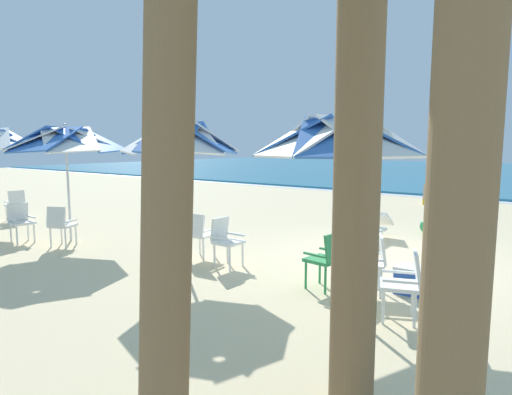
{
  "coord_description": "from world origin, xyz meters",
  "views": [
    {
      "loc": [
        2.75,
        -7.56,
        2.14
      ],
      "look_at": [
        -2.79,
        -0.14,
        1.0
      ],
      "focal_mm": 30.17,
      "sensor_mm": 36.0,
      "label": 1
    }
  ],
  "objects_px": {
    "beach_umbrella_2": "(66,140)",
    "beachgoer_seated": "(429,196)",
    "beach_umbrella_1": "(181,140)",
    "beach_umbrella_0": "(339,138)",
    "sun_lounger_1": "(362,230)",
    "palm_tree_3": "(361,47)",
    "cooler_box": "(413,280)",
    "plastic_chair_3": "(225,238)",
    "plastic_chair_7": "(16,203)",
    "plastic_chair_6": "(61,223)",
    "plastic_chair_2": "(327,257)",
    "plastic_chair_1": "(373,260)",
    "plastic_chair_0": "(405,281)",
    "plastic_chair_4": "(199,232)",
    "beach_ball": "(427,226)",
    "plastic_chair_5": "(21,220)",
    "sun_lounger_0": "(446,242)"
  },
  "relations": [
    {
      "from": "sun_lounger_1",
      "to": "plastic_chair_6",
      "type": "bearing_deg",
      "value": -140.14
    },
    {
      "from": "beach_umbrella_2",
      "to": "cooler_box",
      "type": "height_order",
      "value": "beach_umbrella_2"
    },
    {
      "from": "plastic_chair_4",
      "to": "cooler_box",
      "type": "relative_size",
      "value": 1.73
    },
    {
      "from": "palm_tree_3",
      "to": "beach_ball",
      "type": "height_order",
      "value": "palm_tree_3"
    },
    {
      "from": "beach_umbrella_0",
      "to": "palm_tree_3",
      "type": "relative_size",
      "value": 0.56
    },
    {
      "from": "plastic_chair_1",
      "to": "beach_ball",
      "type": "distance_m",
      "value": 4.93
    },
    {
      "from": "plastic_chair_1",
      "to": "beach_umbrella_0",
      "type": "bearing_deg",
      "value": -110.53
    },
    {
      "from": "plastic_chair_1",
      "to": "plastic_chair_5",
      "type": "relative_size",
      "value": 1.0
    },
    {
      "from": "plastic_chair_2",
      "to": "sun_lounger_0",
      "type": "xyz_separation_m",
      "value": [
        0.95,
        3.12,
        -0.22
      ]
    },
    {
      "from": "plastic_chair_4",
      "to": "plastic_chair_5",
      "type": "xyz_separation_m",
      "value": [
        -4.1,
        -1.37,
        0.0
      ]
    },
    {
      "from": "plastic_chair_0",
      "to": "sun_lounger_0",
      "type": "height_order",
      "value": "plastic_chair_0"
    },
    {
      "from": "beach_umbrella_1",
      "to": "plastic_chair_4",
      "type": "height_order",
      "value": "beach_umbrella_1"
    },
    {
      "from": "sun_lounger_1",
      "to": "beachgoer_seated",
      "type": "relative_size",
      "value": 2.34
    },
    {
      "from": "plastic_chair_6",
      "to": "sun_lounger_1",
      "type": "distance_m",
      "value": 6.44
    },
    {
      "from": "beach_umbrella_0",
      "to": "plastic_chair_5",
      "type": "xyz_separation_m",
      "value": [
        -7.21,
        -0.79,
        -1.73
      ]
    },
    {
      "from": "plastic_chair_0",
      "to": "beach_ball",
      "type": "relative_size",
      "value": 2.5
    },
    {
      "from": "sun_lounger_1",
      "to": "palm_tree_3",
      "type": "bearing_deg",
      "value": -67.78
    },
    {
      "from": "cooler_box",
      "to": "beach_ball",
      "type": "bearing_deg",
      "value": 102.89
    },
    {
      "from": "plastic_chair_2",
      "to": "plastic_chair_6",
      "type": "height_order",
      "value": "same"
    },
    {
      "from": "beach_umbrella_0",
      "to": "palm_tree_3",
      "type": "bearing_deg",
      "value": -60.67
    },
    {
      "from": "plastic_chair_4",
      "to": "palm_tree_3",
      "type": "xyz_separation_m",
      "value": [
        4.29,
        -2.68,
        2.35
      ]
    },
    {
      "from": "sun_lounger_0",
      "to": "beach_ball",
      "type": "distance_m",
      "value": 2.19
    },
    {
      "from": "plastic_chair_3",
      "to": "plastic_chair_7",
      "type": "height_order",
      "value": "same"
    },
    {
      "from": "plastic_chair_2",
      "to": "plastic_chair_5",
      "type": "distance_m",
      "value": 6.96
    },
    {
      "from": "plastic_chair_4",
      "to": "beach_ball",
      "type": "height_order",
      "value": "plastic_chair_4"
    },
    {
      "from": "plastic_chair_5",
      "to": "palm_tree_3",
      "type": "xyz_separation_m",
      "value": [
        8.39,
        -1.31,
        2.35
      ]
    },
    {
      "from": "plastic_chair_5",
      "to": "plastic_chair_7",
      "type": "xyz_separation_m",
      "value": [
        -2.89,
        1.19,
        0.0
      ]
    },
    {
      "from": "plastic_chair_2",
      "to": "beachgoer_seated",
      "type": "bearing_deg",
      "value": 97.3
    },
    {
      "from": "beach_umbrella_0",
      "to": "plastic_chair_2",
      "type": "height_order",
      "value": "beach_umbrella_0"
    },
    {
      "from": "plastic_chair_6",
      "to": "palm_tree_3",
      "type": "distance_m",
      "value": 7.82
    },
    {
      "from": "plastic_chair_0",
      "to": "palm_tree_3",
      "type": "height_order",
      "value": "palm_tree_3"
    },
    {
      "from": "plastic_chair_5",
      "to": "palm_tree_3",
      "type": "height_order",
      "value": "palm_tree_3"
    },
    {
      "from": "beach_umbrella_1",
      "to": "beach_umbrella_0",
      "type": "bearing_deg",
      "value": -1.0
    },
    {
      "from": "plastic_chair_2",
      "to": "beach_umbrella_1",
      "type": "bearing_deg",
      "value": -171.9
    },
    {
      "from": "plastic_chair_2",
      "to": "sun_lounger_1",
      "type": "distance_m",
      "value": 3.32
    },
    {
      "from": "plastic_chair_1",
      "to": "plastic_chair_7",
      "type": "distance_m",
      "value": 10.36
    },
    {
      "from": "sun_lounger_1",
      "to": "cooler_box",
      "type": "height_order",
      "value": "sun_lounger_1"
    },
    {
      "from": "plastic_chair_2",
      "to": "plastic_chair_3",
      "type": "bearing_deg",
      "value": 178.32
    },
    {
      "from": "cooler_box",
      "to": "beachgoer_seated",
      "type": "xyz_separation_m",
      "value": [
        -2.44,
        9.95,
        0.09
      ]
    },
    {
      "from": "plastic_chair_6",
      "to": "plastic_chair_7",
      "type": "height_order",
      "value": "same"
    },
    {
      "from": "plastic_chair_3",
      "to": "palm_tree_3",
      "type": "relative_size",
      "value": 0.19
    },
    {
      "from": "plastic_chair_3",
      "to": "cooler_box",
      "type": "height_order",
      "value": "plastic_chair_3"
    },
    {
      "from": "plastic_chair_5",
      "to": "plastic_chair_7",
      "type": "relative_size",
      "value": 1.0
    },
    {
      "from": "plastic_chair_0",
      "to": "beach_umbrella_1",
      "type": "xyz_separation_m",
      "value": [
        -3.93,
        0.08,
        1.73
      ]
    },
    {
      "from": "plastic_chair_0",
      "to": "plastic_chair_2",
      "type": "relative_size",
      "value": 1.0
    },
    {
      "from": "beach_umbrella_1",
      "to": "palm_tree_3",
      "type": "bearing_deg",
      "value": -27.18
    },
    {
      "from": "beach_umbrella_2",
      "to": "sun_lounger_0",
      "type": "distance_m",
      "value": 8.16
    },
    {
      "from": "plastic_chair_7",
      "to": "palm_tree_3",
      "type": "bearing_deg",
      "value": -12.48
    },
    {
      "from": "beach_umbrella_2",
      "to": "beachgoer_seated",
      "type": "distance_m",
      "value": 12.16
    },
    {
      "from": "plastic_chair_2",
      "to": "plastic_chair_4",
      "type": "height_order",
      "value": "same"
    }
  ]
}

